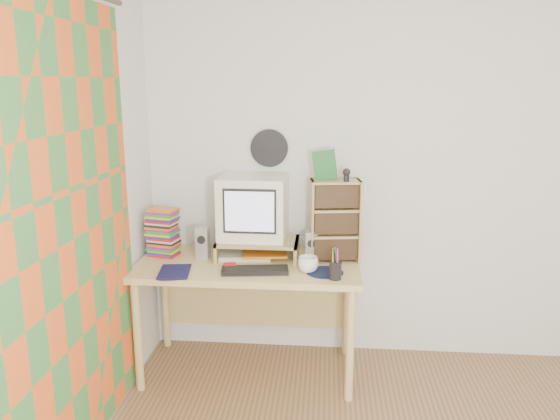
% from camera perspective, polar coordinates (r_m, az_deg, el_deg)
% --- Properties ---
extents(back_wall, '(3.50, 0.00, 3.50)m').
position_cam_1_polar(back_wall, '(3.70, 13.41, 3.42)').
color(back_wall, white).
rests_on(back_wall, floor).
extents(left_wall, '(0.00, 3.50, 3.50)m').
position_cam_1_polar(left_wall, '(2.30, -26.92, -3.66)').
color(left_wall, white).
rests_on(left_wall, floor).
extents(curtain, '(0.00, 2.20, 2.20)m').
position_cam_1_polar(curtain, '(2.71, -20.72, -2.84)').
color(curtain, '#E85B20').
rests_on(curtain, left_wall).
extents(wall_disc, '(0.25, 0.02, 0.25)m').
position_cam_1_polar(wall_disc, '(3.64, -1.13, 6.48)').
color(wall_disc, black).
rests_on(wall_disc, back_wall).
extents(desk, '(1.40, 0.70, 0.75)m').
position_cam_1_polar(desk, '(3.56, -3.18, -7.19)').
color(desk, '#D8BD74').
rests_on(desk, floor).
extents(monitor_riser, '(0.52, 0.30, 0.12)m').
position_cam_1_polar(monitor_riser, '(3.52, -2.33, -3.52)').
color(monitor_riser, tan).
rests_on(monitor_riser, desk).
extents(crt_monitor, '(0.43, 0.43, 0.40)m').
position_cam_1_polar(crt_monitor, '(3.51, -2.83, 0.28)').
color(crt_monitor, white).
rests_on(crt_monitor, monitor_riser).
extents(speaker_left, '(0.08, 0.08, 0.21)m').
position_cam_1_polar(speaker_left, '(3.53, -8.06, -3.40)').
color(speaker_left, '#A9AAAE').
rests_on(speaker_left, desk).
extents(speaker_right, '(0.07, 0.07, 0.19)m').
position_cam_1_polar(speaker_right, '(3.46, 3.31, -3.79)').
color(speaker_right, '#A9AAAE').
rests_on(speaker_right, desk).
extents(keyboard, '(0.41, 0.18, 0.03)m').
position_cam_1_polar(keyboard, '(3.28, -2.63, -6.32)').
color(keyboard, black).
rests_on(keyboard, desk).
extents(dvd_stack, '(0.20, 0.17, 0.26)m').
position_cam_1_polar(dvd_stack, '(3.63, -12.14, -2.71)').
color(dvd_stack, brown).
rests_on(dvd_stack, desk).
extents(cd_rack, '(0.33, 0.21, 0.52)m').
position_cam_1_polar(cd_rack, '(3.45, 5.75, -1.10)').
color(cd_rack, tan).
rests_on(cd_rack, desk).
extents(mug, '(0.14, 0.14, 0.10)m').
position_cam_1_polar(mug, '(3.27, 2.96, -5.70)').
color(mug, white).
rests_on(mug, desk).
extents(diary, '(0.24, 0.19, 0.04)m').
position_cam_1_polar(diary, '(3.32, -12.50, -6.18)').
color(diary, '#11103E').
rests_on(diary, desk).
extents(mousepad, '(0.25, 0.25, 0.00)m').
position_cam_1_polar(mousepad, '(3.28, 4.71, -6.51)').
color(mousepad, black).
rests_on(mousepad, desk).
extents(pen_cup, '(0.08, 0.08, 0.14)m').
position_cam_1_polar(pen_cup, '(3.16, 5.80, -5.97)').
color(pen_cup, black).
rests_on(pen_cup, desk).
extents(papers, '(0.36, 0.28, 0.04)m').
position_cam_1_polar(papers, '(3.56, -2.88, -4.55)').
color(papers, silver).
rests_on(papers, desk).
extents(red_box, '(0.08, 0.07, 0.04)m').
position_cam_1_polar(red_box, '(3.34, -5.26, -5.89)').
color(red_box, red).
rests_on(red_box, desk).
extents(game_box, '(0.14, 0.04, 0.18)m').
position_cam_1_polar(game_box, '(3.39, 4.70, 4.69)').
color(game_box, '#195A22').
rests_on(game_box, cd_rack).
extents(webcam, '(0.05, 0.05, 0.08)m').
position_cam_1_polar(webcam, '(3.35, 6.96, 3.66)').
color(webcam, black).
rests_on(webcam, cd_rack).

